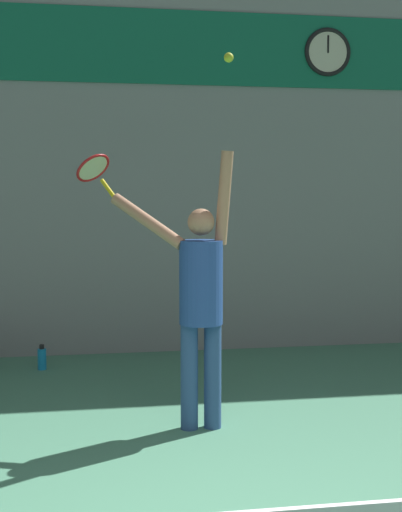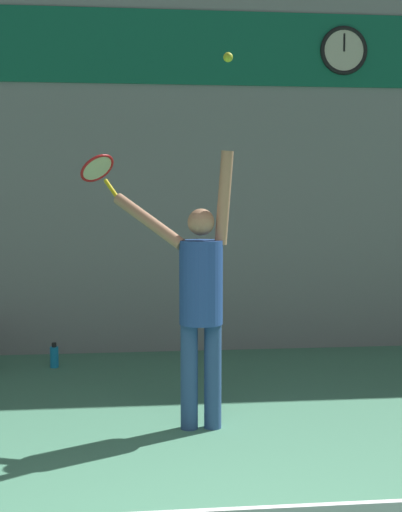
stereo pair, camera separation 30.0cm
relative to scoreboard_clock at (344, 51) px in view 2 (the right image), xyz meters
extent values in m
cube|color=gray|center=(-2.01, 0.08, -0.83)|extent=(18.00, 0.10, 5.00)
cube|color=#146B4C|center=(-2.01, 0.02, 0.00)|extent=(6.84, 0.02, 0.79)
cylinder|color=beige|center=(0.00, 0.00, 0.00)|extent=(0.49, 0.02, 0.49)
torus|color=black|center=(0.00, 0.00, 0.00)|extent=(0.53, 0.05, 0.53)
cube|color=black|center=(0.00, -0.01, 0.08)|extent=(0.02, 0.01, 0.19)
cylinder|color=#2D4C7F|center=(-1.96, -2.60, -2.93)|extent=(0.13, 0.13, 0.80)
cylinder|color=#2D4C7F|center=(-1.78, -2.60, -2.93)|extent=(0.13, 0.13, 0.80)
cylinder|color=#26478C|center=(-1.87, -2.60, -2.22)|extent=(0.32, 0.32, 0.62)
sphere|color=tan|center=(-1.87, -2.60, -1.78)|extent=(0.20, 0.20, 0.20)
cylinder|color=tan|center=(-1.70, -2.62, -1.60)|extent=(0.17, 0.16, 0.69)
cylinder|color=tan|center=(-2.25, -2.41, -1.78)|extent=(0.55, 0.48, 0.41)
cylinder|color=yellow|center=(-2.52, -2.17, -1.54)|extent=(0.14, 0.14, 0.16)
torus|color=red|center=(-2.64, -2.05, -1.37)|extent=(0.37, 0.36, 0.23)
cylinder|color=beige|center=(-2.64, -2.05, -1.37)|extent=(0.31, 0.30, 0.18)
sphere|color=#CCDB2D|center=(-1.69, -2.71, -0.61)|extent=(0.07, 0.07, 0.07)
cylinder|color=#198CCC|center=(-3.15, -0.58, -3.23)|extent=(0.09, 0.09, 0.21)
cylinder|color=black|center=(-3.15, -0.58, -3.10)|extent=(0.05, 0.05, 0.04)
camera|label=1|loc=(-2.73, -7.76, -1.57)|focal=50.00mm
camera|label=2|loc=(-2.44, -7.80, -1.57)|focal=50.00mm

